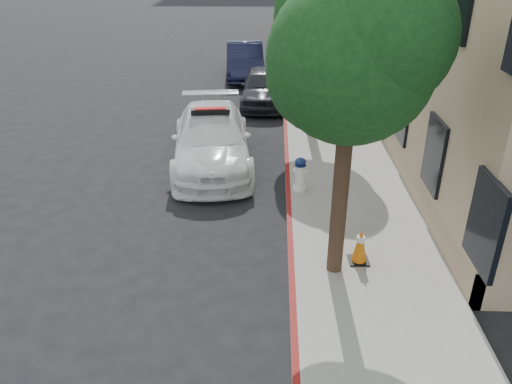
{
  "coord_description": "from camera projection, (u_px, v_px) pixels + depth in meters",
  "views": [
    {
      "loc": [
        1.67,
        -10.22,
        5.95
      ],
      "look_at": [
        1.29,
        -0.37,
        1.0
      ],
      "focal_mm": 35.0,
      "sensor_mm": 36.0,
      "label": 1
    }
  ],
  "objects": [
    {
      "name": "sidewalk",
      "position": [
        322.0,
        101.0,
        20.63
      ],
      "size": [
        3.2,
        50.0,
        0.15
      ],
      "primitive_type": "cube",
      "color": "gray",
      "rests_on": "ground"
    },
    {
      "name": "parked_car_mid",
      "position": [
        264.0,
        87.0,
        20.1
      ],
      "size": [
        1.78,
        4.33,
        1.47
      ],
      "primitive_type": "imported",
      "rotation": [
        0.0,
        0.0,
        -0.01
      ],
      "color": "#22242A",
      "rests_on": "ground"
    },
    {
      "name": "curb_strip",
      "position": [
        284.0,
        100.0,
        20.68
      ],
      "size": [
        0.12,
        50.0,
        0.15
      ],
      "primitive_type": "cube",
      "color": "maroon",
      "rests_on": "ground"
    },
    {
      "name": "ground",
      "position": [
        203.0,
        222.0,
        11.85
      ],
      "size": [
        120.0,
        120.0,
        0.0
      ],
      "primitive_type": "plane",
      "color": "black",
      "rests_on": "ground"
    },
    {
      "name": "parked_car_far",
      "position": [
        245.0,
        60.0,
        24.22
      ],
      "size": [
        2.13,
        5.07,
        1.63
      ],
      "primitive_type": "imported",
      "rotation": [
        0.0,
        0.0,
        0.08
      ],
      "color": "#141734",
      "rests_on": "ground"
    },
    {
      "name": "tree_mid",
      "position": [
        318.0,
        8.0,
        15.23
      ],
      "size": [
        2.77,
        2.64,
        5.43
      ],
      "color": "black",
      "rests_on": "sidewalk"
    },
    {
      "name": "tree_near",
      "position": [
        354.0,
        58.0,
        8.04
      ],
      "size": [
        2.92,
        2.82,
        5.62
      ],
      "color": "black",
      "rests_on": "sidewalk"
    },
    {
      "name": "police_car",
      "position": [
        212.0,
        139.0,
        14.58
      ],
      "size": [
        2.88,
        5.69,
        1.73
      ],
      "rotation": [
        0.0,
        0.0,
        0.12
      ],
      "color": "white",
      "rests_on": "ground"
    },
    {
      "name": "traffic_cone",
      "position": [
        360.0,
        245.0,
        9.96
      ],
      "size": [
        0.42,
        0.42,
        0.77
      ],
      "rotation": [
        0.0,
        0.0,
        0.04
      ],
      "color": "black",
      "rests_on": "sidewalk"
    },
    {
      "name": "fire_hydrant",
      "position": [
        300.0,
        175.0,
        12.84
      ],
      "size": [
        0.38,
        0.35,
        0.9
      ],
      "rotation": [
        0.0,
        0.0,
        -0.19
      ],
      "color": "white",
      "rests_on": "sidewalk"
    }
  ]
}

